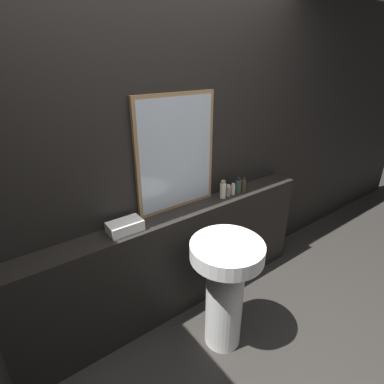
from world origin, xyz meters
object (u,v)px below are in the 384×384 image
object	(u,v)px
pedestal_sink	(225,283)
mirror	(176,154)
conditioner_bottle	(228,191)
hand_soap_bottle	(243,184)
shampoo_bottle	(223,190)
towel_stack	(125,226)
body_wash_bottle	(238,186)
lotion_bottle	(233,189)

from	to	relation	value
pedestal_sink	mirror	xyz separation A→B (m)	(0.01, 0.59, 0.78)
conditioner_bottle	hand_soap_bottle	distance (m)	0.18
pedestal_sink	shampoo_bottle	world-z (taller)	shampoo_bottle
pedestal_sink	hand_soap_bottle	world-z (taller)	hand_soap_bottle
towel_stack	hand_soap_bottle	bearing A→B (deg)	0.00
mirror	body_wash_bottle	xyz separation A→B (m)	(0.57, -0.09, -0.37)
body_wash_bottle	hand_soap_bottle	bearing A→B (deg)	0.00
conditioner_bottle	body_wash_bottle	size ratio (longest dim) A/B	0.73
mirror	conditioner_bottle	world-z (taller)	mirror
mirror	hand_soap_bottle	distance (m)	0.74
shampoo_bottle	hand_soap_bottle	size ratio (longest dim) A/B	1.18
mirror	body_wash_bottle	size ratio (longest dim) A/B	6.19
conditioner_bottle	lotion_bottle	world-z (taller)	same
mirror	shampoo_bottle	size ratio (longest dim) A/B	5.60
towel_stack	shampoo_bottle	size ratio (longest dim) A/B	1.50
pedestal_sink	mirror	world-z (taller)	mirror
towel_stack	mirror	bearing A→B (deg)	10.48
pedestal_sink	mirror	size ratio (longest dim) A/B	1.02
mirror	towel_stack	world-z (taller)	mirror
mirror	body_wash_bottle	world-z (taller)	mirror
towel_stack	hand_soap_bottle	size ratio (longest dim) A/B	1.78
hand_soap_bottle	body_wash_bottle	bearing A→B (deg)	180.00
mirror	pedestal_sink	bearing A→B (deg)	-90.51
shampoo_bottle	hand_soap_bottle	bearing A→B (deg)	0.00
mirror	lotion_bottle	size ratio (longest dim) A/B	8.58
pedestal_sink	body_wash_bottle	xyz separation A→B (m)	(0.58, 0.50, 0.41)
body_wash_bottle	conditioner_bottle	bearing A→B (deg)	180.00
towel_stack	body_wash_bottle	bearing A→B (deg)	0.00
shampoo_bottle	hand_soap_bottle	distance (m)	0.24
pedestal_sink	conditioner_bottle	world-z (taller)	conditioner_bottle
shampoo_bottle	mirror	bearing A→B (deg)	167.20
towel_stack	shampoo_bottle	xyz separation A→B (m)	(0.88, 0.00, 0.03)
mirror	lotion_bottle	distance (m)	0.65
body_wash_bottle	towel_stack	bearing A→B (deg)	180.00
conditioner_bottle	lotion_bottle	distance (m)	0.06
hand_soap_bottle	mirror	bearing A→B (deg)	171.94
lotion_bottle	body_wash_bottle	distance (m)	0.06
pedestal_sink	hand_soap_bottle	size ratio (longest dim) A/B	6.75
towel_stack	lotion_bottle	world-z (taller)	lotion_bottle
pedestal_sink	conditioner_bottle	bearing A→B (deg)	47.04
body_wash_bottle	lotion_bottle	bearing A→B (deg)	180.00
pedestal_sink	lotion_bottle	size ratio (longest dim) A/B	8.74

